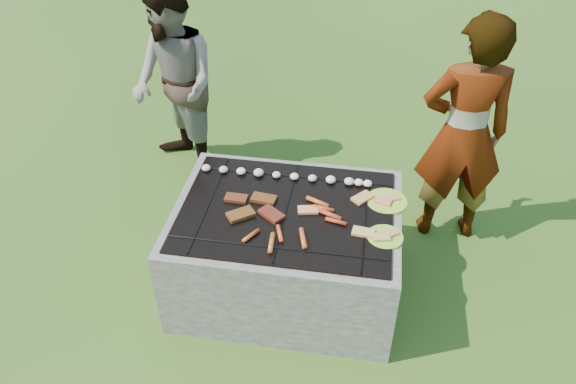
% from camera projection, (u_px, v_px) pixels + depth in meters
% --- Properties ---
extents(lawn, '(60.00, 60.00, 0.00)m').
position_uv_depth(lawn, '(287.00, 283.00, 3.57)').
color(lawn, '#214511').
rests_on(lawn, ground).
extents(fire_pit, '(1.30, 1.00, 0.62)m').
position_uv_depth(fire_pit, '(287.00, 251.00, 3.40)').
color(fire_pit, gray).
rests_on(fire_pit, ground).
extents(mushrooms, '(1.05, 0.06, 0.04)m').
position_uv_depth(mushrooms, '(291.00, 176.00, 3.42)').
color(mushrooms, beige).
rests_on(mushrooms, fire_pit).
extents(pork_slabs, '(0.38, 0.29, 0.02)m').
position_uv_depth(pork_slabs, '(254.00, 207.00, 3.20)').
color(pork_slabs, '#93351A').
rests_on(pork_slabs, fire_pit).
extents(sausages, '(0.54, 0.50, 0.03)m').
position_uv_depth(sausages, '(303.00, 224.00, 3.08)').
color(sausages, '#EB5A26').
rests_on(sausages, fire_pit).
extents(bread_on_grate, '(0.45, 0.41, 0.02)m').
position_uv_depth(bread_on_grate, '(347.00, 212.00, 3.17)').
color(bread_on_grate, '#F2BA7B').
rests_on(bread_on_grate, fire_pit).
extents(plate_far, '(0.27, 0.27, 0.03)m').
position_uv_depth(plate_far, '(386.00, 201.00, 3.26)').
color(plate_far, '#E8F33A').
rests_on(plate_far, fire_pit).
extents(plate_near, '(0.26, 0.26, 0.03)m').
position_uv_depth(plate_near, '(385.00, 237.00, 3.02)').
color(plate_near, '#F4FE3C').
rests_on(plate_near, fire_pit).
extents(cook, '(0.62, 0.45, 1.57)m').
position_uv_depth(cook, '(463.00, 135.00, 3.50)').
color(cook, gray).
rests_on(cook, ground).
extents(bystander, '(0.91, 0.92, 1.50)m').
position_uv_depth(bystander, '(175.00, 85.00, 4.11)').
color(bystander, gray).
rests_on(bystander, ground).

